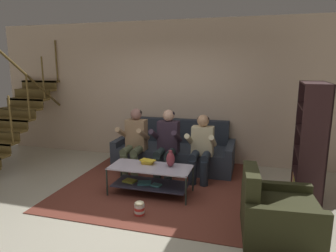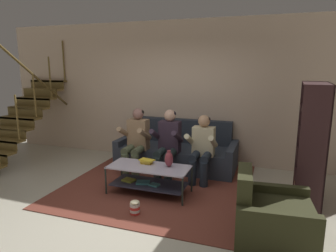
# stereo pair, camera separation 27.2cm
# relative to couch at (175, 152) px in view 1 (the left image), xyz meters

# --- Properties ---
(ground) EXTENTS (16.80, 16.80, 0.00)m
(ground) POSITION_rel_couch_xyz_m (-0.06, -1.94, -0.29)
(ground) COLOR #BEB8A3
(back_partition) EXTENTS (8.40, 0.12, 2.90)m
(back_partition) POSITION_rel_couch_xyz_m (-0.06, 0.52, 1.16)
(back_partition) COLOR beige
(back_partition) RESTS_ON ground
(staircase_run) EXTENTS (0.94, 2.25, 2.57)m
(staircase_run) POSITION_rel_couch_xyz_m (-3.30, -0.60, 0.66)
(staircase_run) COLOR brown
(staircase_run) RESTS_ON ground
(couch) EXTENTS (2.32, 0.96, 0.91)m
(couch) POSITION_rel_couch_xyz_m (0.00, 0.00, 0.00)
(couch) COLOR #323A48
(couch) RESTS_ON ground
(person_seated_left) EXTENTS (0.50, 0.58, 1.21)m
(person_seated_left) POSITION_rel_couch_xyz_m (-0.63, -0.57, 0.37)
(person_seated_left) COLOR #525B40
(person_seated_left) RESTS_ON ground
(person_seated_middle) EXTENTS (0.50, 0.58, 1.22)m
(person_seated_middle) POSITION_rel_couch_xyz_m (0.00, -0.57, 0.37)
(person_seated_middle) COLOR #222E2E
(person_seated_middle) RESTS_ON ground
(person_seated_right) EXTENTS (0.50, 0.58, 1.15)m
(person_seated_right) POSITION_rel_couch_xyz_m (0.63, -0.57, 0.34)
(person_seated_right) COLOR #212935
(person_seated_right) RESTS_ON ground
(coffee_table) EXTENTS (1.28, 0.56, 0.45)m
(coffee_table) POSITION_rel_couch_xyz_m (-0.04, -1.39, 0.00)
(coffee_table) COLOR #B9B2C9
(coffee_table) RESTS_ON ground
(area_rug) EXTENTS (3.00, 3.32, 0.01)m
(area_rug) POSITION_rel_couch_xyz_m (-0.02, -0.82, -0.29)
(area_rug) COLOR brown
(area_rug) RESTS_ON ground
(vase) EXTENTS (0.13, 0.13, 0.26)m
(vase) POSITION_rel_couch_xyz_m (0.27, -1.29, 0.28)
(vase) COLOR maroon
(vase) RESTS_ON coffee_table
(book_stack) EXTENTS (0.26, 0.19, 0.07)m
(book_stack) POSITION_rel_couch_xyz_m (-0.12, -1.26, 0.19)
(book_stack) COLOR gold
(book_stack) RESTS_ON coffee_table
(bookshelf) EXTENTS (0.41, 0.98, 1.77)m
(bookshelf) POSITION_rel_couch_xyz_m (2.34, -0.84, 0.41)
(bookshelf) COLOR #341C1E
(bookshelf) RESTS_ON ground
(armchair) EXTENTS (0.93, 0.92, 0.82)m
(armchair) POSITION_rel_couch_xyz_m (1.79, -2.11, -0.02)
(armchair) COLOR #31321B
(armchair) RESTS_ON ground
(popcorn_tub) EXTENTS (0.14, 0.14, 0.20)m
(popcorn_tub) POSITION_rel_couch_xyz_m (0.05, -2.09, -0.19)
(popcorn_tub) COLOR red
(popcorn_tub) RESTS_ON ground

